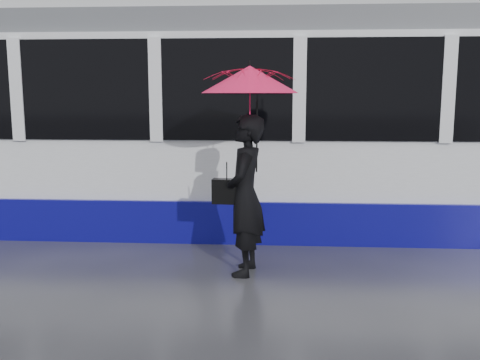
{
  "coord_description": "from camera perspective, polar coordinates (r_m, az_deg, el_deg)",
  "views": [
    {
      "loc": [
        0.05,
        -6.2,
        2.13
      ],
      "look_at": [
        -0.37,
        0.25,
        1.1
      ],
      "focal_mm": 40.0,
      "sensor_mm": 36.0,
      "label": 1
    }
  ],
  "objects": [
    {
      "name": "tram",
      "position": [
        8.75,
        9.22,
        5.71
      ],
      "size": [
        26.0,
        2.56,
        3.35
      ],
      "color": "white",
      "rests_on": "ground"
    },
    {
      "name": "handbag",
      "position": [
        6.35,
        -1.42,
        -1.21
      ],
      "size": [
        0.35,
        0.18,
        0.48
      ],
      "rotation": [
        0.0,
        0.0,
        -0.11
      ],
      "color": "black",
      "rests_on": "ground"
    },
    {
      "name": "woman",
      "position": [
        6.32,
        0.56,
        -1.67
      ],
      "size": [
        0.53,
        0.74,
        1.91
      ],
      "primitive_type": "imported",
      "rotation": [
        0.0,
        0.0,
        -1.68
      ],
      "color": "black",
      "rests_on": "ground"
    },
    {
      "name": "rails",
      "position": [
        8.95,
        3.31,
        -4.66
      ],
      "size": [
        34.0,
        1.51,
        0.02
      ],
      "color": "#3F3D38",
      "rests_on": "ground"
    },
    {
      "name": "umbrella",
      "position": [
        6.21,
        1.04,
        8.68
      ],
      "size": [
        1.23,
        1.23,
        1.29
      ],
      "rotation": [
        0.0,
        0.0,
        -0.11
      ],
      "color": "#F41470",
      "rests_on": "ground"
    },
    {
      "name": "ground",
      "position": [
        6.56,
        3.13,
        -9.92
      ],
      "size": [
        90.0,
        90.0,
        0.0
      ],
      "primitive_type": "plane",
      "color": "#2A2A2F",
      "rests_on": "ground"
    }
  ]
}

